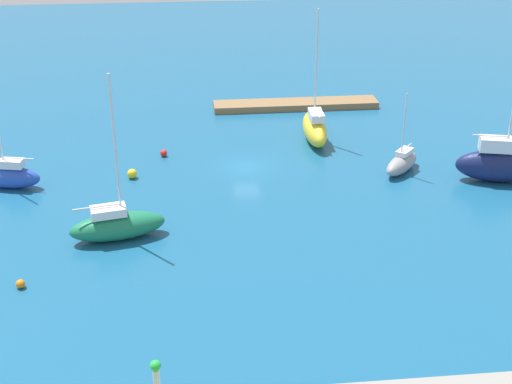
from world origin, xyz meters
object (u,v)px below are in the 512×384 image
object	(u,v)px
sailboat_yellow_lone_south	(315,128)
sailboat_navy_lone_north	(499,164)
mooring_buoy_red	(164,153)
mooring_buoy_orange	(20,284)
sailboat_gray_inner_mooring	(402,163)
mooring_buoy_yellow	(132,174)
sailboat_blue_by_breakwater	(9,176)
sailboat_green_along_channel	(117,225)
pier_dock	(296,105)

from	to	relation	value
sailboat_yellow_lone_south	sailboat_navy_lone_north	bearing A→B (deg)	-126.43
sailboat_yellow_lone_south	mooring_buoy_red	size ratio (longest dim) A/B	19.57
sailboat_yellow_lone_south	mooring_buoy_red	distance (m)	15.53
sailboat_navy_lone_north	sailboat_yellow_lone_south	xyz separation A→B (m)	(14.68, -11.28, -0.21)
sailboat_yellow_lone_south	mooring_buoy_orange	bearing A→B (deg)	135.82
sailboat_gray_inner_mooring	mooring_buoy_yellow	distance (m)	24.82
sailboat_gray_inner_mooring	mooring_buoy_orange	world-z (taller)	sailboat_gray_inner_mooring
mooring_buoy_yellow	sailboat_blue_by_breakwater	bearing A→B (deg)	4.55
sailboat_blue_by_breakwater	sailboat_yellow_lone_south	bearing A→B (deg)	-152.02
sailboat_yellow_lone_south	mooring_buoy_orange	world-z (taller)	sailboat_yellow_lone_south
mooring_buoy_red	sailboat_gray_inner_mooring	bearing A→B (deg)	164.80
sailboat_blue_by_breakwater	mooring_buoy_red	bearing A→B (deg)	-144.76
sailboat_yellow_lone_south	mooring_buoy_orange	xyz separation A→B (m)	(24.81, 24.58, -1.16)
sailboat_navy_lone_north	mooring_buoy_orange	world-z (taller)	sailboat_navy_lone_north
sailboat_green_along_channel	sailboat_gray_inner_mooring	bearing A→B (deg)	9.88
sailboat_blue_by_breakwater	sailboat_navy_lone_north	bearing A→B (deg)	-171.92
sailboat_gray_inner_mooring	mooring_buoy_yellow	bearing A→B (deg)	-50.86
sailboat_blue_by_breakwater	mooring_buoy_red	distance (m)	14.61
mooring_buoy_red	mooring_buoy_yellow	bearing A→B (deg)	60.00
mooring_buoy_orange	mooring_buoy_yellow	bearing A→B (deg)	-111.11
sailboat_gray_inner_mooring	sailboat_green_along_channel	xyz separation A→B (m)	(25.32, 9.93, 0.28)
mooring_buoy_yellow	mooring_buoy_orange	size ratio (longest dim) A/B	1.42
sailboat_green_along_channel	mooring_buoy_yellow	bearing A→B (deg)	75.72
sailboat_yellow_lone_south	pier_dock	bearing A→B (deg)	2.71
sailboat_green_along_channel	mooring_buoy_yellow	distance (m)	11.10
sailboat_blue_by_breakwater	pier_dock	bearing A→B (deg)	-134.53
sailboat_navy_lone_north	sailboat_yellow_lone_south	size ratio (longest dim) A/B	0.86
sailboat_blue_by_breakwater	sailboat_green_along_channel	xyz separation A→B (m)	(-10.11, 10.22, 0.06)
mooring_buoy_red	mooring_buoy_orange	xyz separation A→B (m)	(9.50, 22.20, -0.03)
sailboat_gray_inner_mooring	mooring_buoy_red	bearing A→B (deg)	-63.43
mooring_buoy_red	sailboat_blue_by_breakwater	bearing A→B (deg)	22.92
sailboat_blue_by_breakwater	sailboat_gray_inner_mooring	size ratio (longest dim) A/B	1.42
mooring_buoy_red	sailboat_green_along_channel	bearing A→B (deg)	78.19
sailboat_blue_by_breakwater	sailboat_navy_lone_north	world-z (taller)	sailboat_navy_lone_north
mooring_buoy_orange	pier_dock	bearing A→B (deg)	-124.92
mooring_buoy_red	sailboat_navy_lone_north	bearing A→B (deg)	163.47
mooring_buoy_yellow	sailboat_navy_lone_north	bearing A→B (deg)	172.93
sailboat_navy_lone_north	mooring_buoy_yellow	bearing A→B (deg)	-173.18
mooring_buoy_orange	sailboat_yellow_lone_south	bearing A→B (deg)	-135.26
pier_dock	sailboat_navy_lone_north	distance (m)	26.49
mooring_buoy_yellow	mooring_buoy_orange	distance (m)	18.62
mooring_buoy_red	mooring_buoy_orange	world-z (taller)	mooring_buoy_red
sailboat_green_along_channel	mooring_buoy_orange	distance (m)	8.87
pier_dock	mooring_buoy_yellow	distance (m)	25.13
sailboat_blue_by_breakwater	mooring_buoy_orange	distance (m)	17.00
sailboat_navy_lone_north	sailboat_green_along_channel	size ratio (longest dim) A/B	0.88
sailboat_green_along_channel	sailboat_yellow_lone_south	bearing A→B (deg)	32.92
sailboat_navy_lone_north	sailboat_blue_by_breakwater	bearing A→B (deg)	-170.35
sailboat_blue_by_breakwater	sailboat_gray_inner_mooring	bearing A→B (deg)	-168.16
sailboat_green_along_channel	mooring_buoy_red	bearing A→B (deg)	66.66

